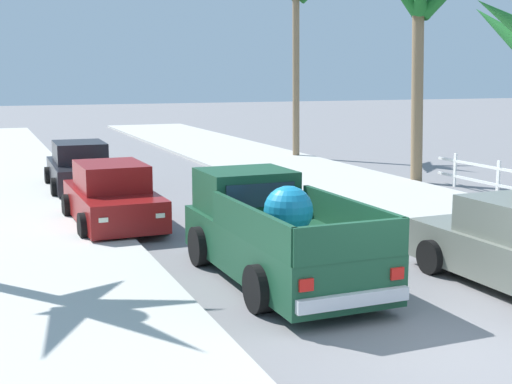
# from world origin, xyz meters

# --- Properties ---
(ground_plane) EXTENTS (160.00, 160.00, 0.00)m
(ground_plane) POSITION_xyz_m (0.00, 0.00, 0.00)
(ground_plane) COLOR slate
(sidewalk_left) EXTENTS (5.22, 60.00, 0.12)m
(sidewalk_left) POSITION_xyz_m (-5.28, 12.00, 0.06)
(sidewalk_left) COLOR beige
(sidewalk_left) RESTS_ON ground
(sidewalk_right) EXTENTS (5.22, 60.00, 0.12)m
(sidewalk_right) POSITION_xyz_m (5.28, 12.00, 0.06)
(sidewalk_right) COLOR beige
(sidewalk_right) RESTS_ON ground
(curb_left) EXTENTS (0.16, 60.00, 0.10)m
(curb_left) POSITION_xyz_m (-4.07, 12.00, 0.05)
(curb_left) COLOR silver
(curb_left) RESTS_ON ground
(curb_right) EXTENTS (0.16, 60.00, 0.10)m
(curb_right) POSITION_xyz_m (4.07, 12.00, 0.05)
(curb_right) COLOR silver
(curb_right) RESTS_ON ground
(pickup_truck) EXTENTS (2.28, 5.24, 1.83)m
(pickup_truck) POSITION_xyz_m (-0.87, 4.09, 0.80)
(pickup_truck) COLOR #19472D
(pickup_truck) RESTS_ON ground
(car_left_near) EXTENTS (2.08, 4.29, 1.54)m
(car_left_near) POSITION_xyz_m (-2.78, 9.59, 0.71)
(car_left_near) COLOR maroon
(car_left_near) RESTS_ON ground
(car_left_mid) EXTENTS (2.08, 4.29, 1.54)m
(car_left_mid) POSITION_xyz_m (-2.77, 15.26, 0.71)
(car_left_mid) COLOR black
(car_left_mid) RESTS_ON ground
(palm_tree_left_fore) EXTENTS (3.66, 3.76, 6.91)m
(palm_tree_left_fore) POSITION_xyz_m (8.13, 12.89, 5.58)
(palm_tree_left_fore) COLOR #846B4C
(palm_tree_left_fore) RESTS_ON ground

